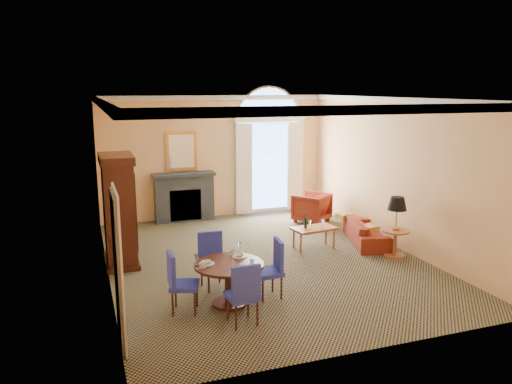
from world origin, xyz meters
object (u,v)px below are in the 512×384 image
object	(u,v)px
side_table	(396,219)
coffee_table	(314,229)
armoire	(119,212)
sofa	(367,232)
armchair	(311,208)
dining_table	(229,274)

from	to	relation	value
side_table	coffee_table	bearing A→B (deg)	142.77
armoire	side_table	bearing A→B (deg)	-14.96
coffee_table	armoire	bearing A→B (deg)	166.70
sofa	side_table	bearing A→B (deg)	-160.05
armchair	coffee_table	size ratio (longest dim) A/B	0.84
dining_table	armchair	distance (m)	5.36
armoire	side_table	size ratio (longest dim) A/B	1.77
armchair	side_table	world-z (taller)	side_table
sofa	armchair	world-z (taller)	armchair
armoire	coffee_table	bearing A→B (deg)	-5.77
dining_table	side_table	distance (m)	4.02
armoire	dining_table	xyz separation A→B (m)	(1.47, -2.54, -0.53)
sofa	armchair	xyz separation A→B (m)	(-0.39, 2.02, 0.12)
armoire	dining_table	size ratio (longest dim) A/B	1.96
dining_table	armchair	world-z (taller)	dining_table
armchair	coffee_table	distance (m)	2.19
dining_table	sofa	distance (m)	4.36
armchair	coffee_table	bearing A→B (deg)	28.27
armoire	sofa	xyz separation A→B (m)	(5.27, -0.43, -0.79)
side_table	armchair	bearing A→B (deg)	98.27
armoire	armchair	bearing A→B (deg)	18.07
armchair	side_table	bearing A→B (deg)	60.90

